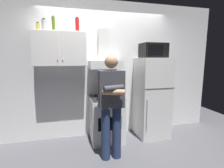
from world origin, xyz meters
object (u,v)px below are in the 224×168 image
object	(u,v)px
bottle_soda_red	(77,25)
cooking_pot	(115,95)
range_hood	(105,58)
stove_oven	(106,119)
refrigerator	(152,97)
microwave	(153,51)
person_standing	(111,104)
bottle_spice_jar	(38,27)
upper_cabinet	(60,49)
bottle_canister_steel	(44,25)
bottle_olive_oil	(53,24)

from	to	relation	value
bottle_soda_red	cooking_pot	bearing A→B (deg)	-20.31
range_hood	cooking_pot	xyz separation A→B (m)	(0.13, -0.25, -0.67)
range_hood	stove_oven	bearing A→B (deg)	-90.00
refrigerator	cooking_pot	size ratio (longest dim) A/B	5.71
microwave	person_standing	size ratio (longest dim) A/B	0.29
person_standing	bottle_spice_jar	distance (m)	1.78
person_standing	bottle_spice_jar	size ratio (longest dim) A/B	11.88
range_hood	microwave	distance (m)	0.97
person_standing	range_hood	bearing A→B (deg)	86.09
microwave	bottle_soda_red	size ratio (longest dim) A/B	1.89
upper_cabinet	refrigerator	distance (m)	2.00
cooking_pot	bottle_soda_red	size ratio (longest dim) A/B	1.10
person_standing	bottle_soda_red	distance (m)	1.52
bottle_spice_jar	upper_cabinet	bearing A→B (deg)	3.57
refrigerator	bottle_canister_steel	xyz separation A→B (m)	(-1.99, 0.12, 1.34)
cooking_pot	bottle_olive_oil	xyz separation A→B (m)	(-1.02, 0.27, 1.24)
range_hood	upper_cabinet	bearing A→B (deg)	-179.91
stove_oven	bottle_spice_jar	distance (m)	2.03
range_hood	microwave	xyz separation A→B (m)	(0.95, -0.11, 0.14)
person_standing	bottle_soda_red	bearing A→B (deg)	121.68
refrigerator	microwave	distance (m)	0.94
microwave	bottle_spice_jar	bearing A→B (deg)	177.67
person_standing	bottle_canister_steel	world-z (taller)	bottle_canister_steel
cooking_pot	range_hood	bearing A→B (deg)	117.88
upper_cabinet	cooking_pot	size ratio (longest dim) A/B	3.21
range_hood	microwave	size ratio (longest dim) A/B	1.56
refrigerator	cooking_pot	world-z (taller)	refrigerator
bottle_olive_oil	bottle_canister_steel	size ratio (longest dim) A/B	1.28
microwave	bottle_canister_steel	bearing A→B (deg)	177.01
person_standing	bottle_spice_jar	xyz separation A→B (m)	(-1.09, 0.71, 1.21)
range_hood	microwave	bearing A→B (deg)	-6.46
bottle_canister_steel	refrigerator	bearing A→B (deg)	-3.52
stove_oven	bottle_olive_oil	distance (m)	1.96
refrigerator	upper_cabinet	bearing A→B (deg)	175.93
refrigerator	bottle_canister_steel	distance (m)	2.41
cooking_pot	bottle_spice_jar	size ratio (longest dim) A/B	2.03
bottle_olive_oil	bottle_canister_steel	xyz separation A→B (m)	(-0.15, -0.03, -0.03)
range_hood	bottle_olive_oil	world-z (taller)	bottle_olive_oil
person_standing	bottle_olive_oil	world-z (taller)	bottle_olive_oil
range_hood	person_standing	xyz separation A→B (m)	(-0.05, -0.73, -0.70)
bottle_spice_jar	cooking_pot	bearing A→B (deg)	-9.98
bottle_spice_jar	range_hood	bearing A→B (deg)	1.13
range_hood	bottle_soda_red	size ratio (longest dim) A/B	2.95
microwave	bottle_spice_jar	world-z (taller)	bottle_spice_jar
bottle_spice_jar	bottle_canister_steel	size ratio (longest dim) A/B	0.68
person_standing	cooking_pot	world-z (taller)	person_standing
microwave	cooking_pot	world-z (taller)	microwave
range_hood	bottle_canister_steel	size ratio (longest dim) A/B	3.70
cooking_pot	bottle_spice_jar	bearing A→B (deg)	170.02
range_hood	cooking_pot	world-z (taller)	range_hood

